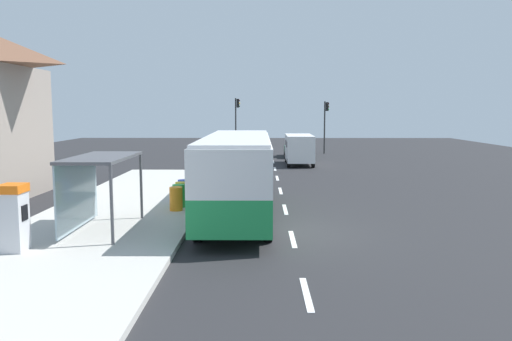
% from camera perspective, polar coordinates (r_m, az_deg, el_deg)
% --- Properties ---
extents(ground_plane, '(56.00, 92.00, 0.04)m').
position_cam_1_polar(ground_plane, '(31.57, 1.94, -0.91)').
color(ground_plane, '#262628').
extents(sidewalk_platform, '(6.20, 30.00, 0.18)m').
position_cam_1_polar(sidewalk_platform, '(20.49, -15.42, -5.05)').
color(sidewalk_platform, beige).
rests_on(sidewalk_platform, ground).
extents(lane_stripe_seg_0, '(0.16, 2.20, 0.01)m').
position_cam_1_polar(lane_stripe_seg_0, '(12.08, 5.67, -13.58)').
color(lane_stripe_seg_0, silver).
rests_on(lane_stripe_seg_0, ground).
extents(lane_stripe_seg_1, '(0.16, 2.20, 0.01)m').
position_cam_1_polar(lane_stripe_seg_1, '(16.85, 4.12, -7.66)').
color(lane_stripe_seg_1, silver).
rests_on(lane_stripe_seg_1, ground).
extents(lane_stripe_seg_2, '(0.16, 2.20, 0.01)m').
position_cam_1_polar(lane_stripe_seg_2, '(21.72, 3.28, -4.37)').
color(lane_stripe_seg_2, silver).
rests_on(lane_stripe_seg_2, ground).
extents(lane_stripe_seg_3, '(0.16, 2.20, 0.01)m').
position_cam_1_polar(lane_stripe_seg_3, '(26.63, 2.75, -2.29)').
color(lane_stripe_seg_3, silver).
rests_on(lane_stripe_seg_3, ground).
extents(lane_stripe_seg_4, '(0.16, 2.20, 0.01)m').
position_cam_1_polar(lane_stripe_seg_4, '(31.58, 2.39, -0.86)').
color(lane_stripe_seg_4, silver).
rests_on(lane_stripe_seg_4, ground).
extents(lane_stripe_seg_5, '(0.16, 2.20, 0.01)m').
position_cam_1_polar(lane_stripe_seg_5, '(36.54, 2.13, 0.18)').
color(lane_stripe_seg_5, silver).
rests_on(lane_stripe_seg_5, ground).
extents(lane_stripe_seg_6, '(0.16, 2.20, 0.01)m').
position_cam_1_polar(lane_stripe_seg_6, '(41.51, 1.93, 0.97)').
color(lane_stripe_seg_6, silver).
rests_on(lane_stripe_seg_6, ground).
extents(lane_stripe_seg_7, '(0.16, 2.20, 0.01)m').
position_cam_1_polar(lane_stripe_seg_7, '(46.48, 1.77, 1.60)').
color(lane_stripe_seg_7, silver).
rests_on(lane_stripe_seg_7, ground).
extents(bus, '(2.55, 11.01, 3.21)m').
position_cam_1_polar(bus, '(19.91, -2.12, -0.03)').
color(bus, '#1E8C47').
rests_on(bus, ground).
extents(white_van, '(2.07, 5.22, 2.30)m').
position_cam_1_polar(white_van, '(39.38, 4.85, 2.59)').
color(white_van, white).
rests_on(white_van, ground).
extents(sedan_near, '(1.93, 4.44, 1.52)m').
position_cam_1_polar(sedan_near, '(46.18, 4.33, 2.52)').
color(sedan_near, '#195933').
rests_on(sedan_near, ground).
extents(ticket_machine, '(0.66, 0.76, 1.94)m').
position_cam_1_polar(ticket_machine, '(16.11, -25.45, -4.74)').
color(ticket_machine, silver).
rests_on(ticket_machine, sidewalk_platform).
extents(recycling_bin_orange, '(0.52, 0.52, 0.95)m').
position_cam_1_polar(recycling_bin_orange, '(20.76, -8.94, -3.14)').
color(recycling_bin_orange, orange).
rests_on(recycling_bin_orange, sidewalk_platform).
extents(recycling_bin_green, '(0.52, 0.52, 0.95)m').
position_cam_1_polar(recycling_bin_green, '(21.44, -8.63, -2.82)').
color(recycling_bin_green, green).
rests_on(recycling_bin_green, sidewalk_platform).
extents(recycling_bin_yellow, '(0.52, 0.52, 0.95)m').
position_cam_1_polar(recycling_bin_yellow, '(22.12, -8.35, -2.52)').
color(recycling_bin_yellow, yellow).
rests_on(recycling_bin_yellow, sidewalk_platform).
extents(recycling_bin_blue, '(0.52, 0.52, 0.95)m').
position_cam_1_polar(recycling_bin_blue, '(22.81, -8.08, -2.24)').
color(recycling_bin_blue, blue).
rests_on(recycling_bin_blue, sidewalk_platform).
extents(traffic_light_near_side, '(0.49, 0.28, 5.03)m').
position_cam_1_polar(traffic_light_near_side, '(49.64, 7.80, 5.73)').
color(traffic_light_near_side, '#2D2D2D').
rests_on(traffic_light_near_side, ground).
extents(traffic_light_far_side, '(0.49, 0.28, 5.36)m').
position_cam_1_polar(traffic_light_far_side, '(50.09, -2.17, 6.02)').
color(traffic_light_far_side, '#2D2D2D').
rests_on(traffic_light_far_side, ground).
extents(bus_shelter, '(1.80, 4.00, 2.50)m').
position_cam_1_polar(bus_shelter, '(17.85, -17.81, -0.32)').
color(bus_shelter, '#4C4C51').
rests_on(bus_shelter, sidewalk_platform).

